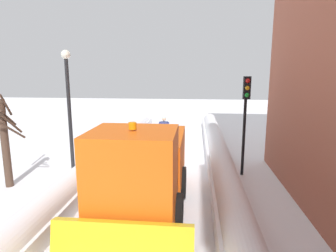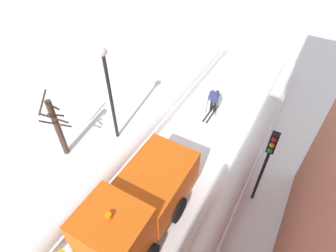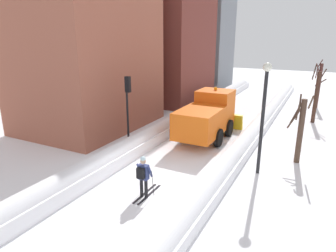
{
  "view_description": "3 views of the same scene",
  "coord_description": "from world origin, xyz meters",
  "px_view_note": "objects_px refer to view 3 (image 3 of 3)",
  "views": [
    {
      "loc": [
        -1.56,
        15.18,
        4.37
      ],
      "look_at": [
        -0.23,
        1.85,
        1.78
      ],
      "focal_mm": 30.42,
      "sensor_mm": 36.0,
      "label": 1
    },
    {
      "loc": [
        -3.65,
        11.04,
        10.85
      ],
      "look_at": [
        1.06,
        2.82,
        1.8
      ],
      "focal_mm": 29.57,
      "sensor_mm": 36.0,
      "label": 2
    },
    {
      "loc": [
        6.29,
        -10.64,
        6.45
      ],
      "look_at": [
        -0.78,
        3.03,
        1.76
      ],
      "focal_mm": 32.35,
      "sensor_mm": 36.0,
      "label": 3
    }
  ],
  "objects_px": {
    "street_lamp": "(264,106)",
    "bare_tree_near": "(300,129)",
    "bare_tree_mid": "(316,96)",
    "plow_truck": "(207,116)",
    "skier": "(143,175)",
    "traffic_light_pole": "(128,98)",
    "bare_tree_far": "(319,85)"
  },
  "relations": [
    {
      "from": "skier",
      "to": "street_lamp",
      "type": "height_order",
      "value": "street_lamp"
    },
    {
      "from": "plow_truck",
      "to": "bare_tree_far",
      "type": "bearing_deg",
      "value": 64.76
    },
    {
      "from": "street_lamp",
      "to": "bare_tree_near",
      "type": "relative_size",
      "value": 1.44
    },
    {
      "from": "skier",
      "to": "street_lamp",
      "type": "bearing_deg",
      "value": 50.48
    },
    {
      "from": "bare_tree_mid",
      "to": "bare_tree_far",
      "type": "bearing_deg",
      "value": 90.06
    },
    {
      "from": "street_lamp",
      "to": "plow_truck",
      "type": "bearing_deg",
      "value": 137.23
    },
    {
      "from": "street_lamp",
      "to": "bare_tree_far",
      "type": "height_order",
      "value": "street_lamp"
    },
    {
      "from": "bare_tree_mid",
      "to": "street_lamp",
      "type": "bearing_deg",
      "value": -99.97
    },
    {
      "from": "skier",
      "to": "bare_tree_mid",
      "type": "distance_m",
      "value": 16.34
    },
    {
      "from": "plow_truck",
      "to": "street_lamp",
      "type": "relative_size",
      "value": 1.14
    },
    {
      "from": "plow_truck",
      "to": "traffic_light_pole",
      "type": "xyz_separation_m",
      "value": [
        -3.59,
        -3.48,
        1.46
      ]
    },
    {
      "from": "plow_truck",
      "to": "bare_tree_near",
      "type": "relative_size",
      "value": 1.64
    },
    {
      "from": "bare_tree_near",
      "to": "bare_tree_far",
      "type": "xyz_separation_m",
      "value": [
        0.37,
        13.9,
        0.26
      ]
    },
    {
      "from": "bare_tree_mid",
      "to": "bare_tree_far",
      "type": "relative_size",
      "value": 1.0
    },
    {
      "from": "skier",
      "to": "bare_tree_far",
      "type": "relative_size",
      "value": 0.42
    },
    {
      "from": "bare_tree_mid",
      "to": "plow_truck",
      "type": "bearing_deg",
      "value": -129.46
    },
    {
      "from": "skier",
      "to": "bare_tree_near",
      "type": "height_order",
      "value": "bare_tree_near"
    },
    {
      "from": "bare_tree_mid",
      "to": "bare_tree_far",
      "type": "height_order",
      "value": "same"
    },
    {
      "from": "plow_truck",
      "to": "bare_tree_near",
      "type": "xyz_separation_m",
      "value": [
        5.51,
        -1.42,
        0.34
      ]
    },
    {
      "from": "traffic_light_pole",
      "to": "bare_tree_near",
      "type": "xyz_separation_m",
      "value": [
        9.1,
        2.07,
        -1.11
      ]
    },
    {
      "from": "bare_tree_near",
      "to": "bare_tree_mid",
      "type": "relative_size",
      "value": 0.85
    },
    {
      "from": "traffic_light_pole",
      "to": "bare_tree_far",
      "type": "bearing_deg",
      "value": 59.31
    },
    {
      "from": "skier",
      "to": "traffic_light_pole",
      "type": "xyz_separation_m",
      "value": [
        -3.88,
        4.68,
        1.93
      ]
    },
    {
      "from": "traffic_light_pole",
      "to": "street_lamp",
      "type": "height_order",
      "value": "street_lamp"
    },
    {
      "from": "bare_tree_far",
      "to": "street_lamp",
      "type": "bearing_deg",
      "value": -96.71
    },
    {
      "from": "bare_tree_near",
      "to": "skier",
      "type": "bearing_deg",
      "value": -127.75
    },
    {
      "from": "plow_truck",
      "to": "street_lamp",
      "type": "height_order",
      "value": "street_lamp"
    },
    {
      "from": "plow_truck",
      "to": "bare_tree_mid",
      "type": "distance_m",
      "value": 9.28
    },
    {
      "from": "plow_truck",
      "to": "bare_tree_mid",
      "type": "xyz_separation_m",
      "value": [
        5.89,
        7.15,
        0.56
      ]
    },
    {
      "from": "skier",
      "to": "bare_tree_near",
      "type": "bearing_deg",
      "value": 52.25
    },
    {
      "from": "street_lamp",
      "to": "bare_tree_far",
      "type": "distance_m",
      "value": 16.32
    },
    {
      "from": "traffic_light_pole",
      "to": "bare_tree_far",
      "type": "relative_size",
      "value": 0.96
    }
  ]
}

